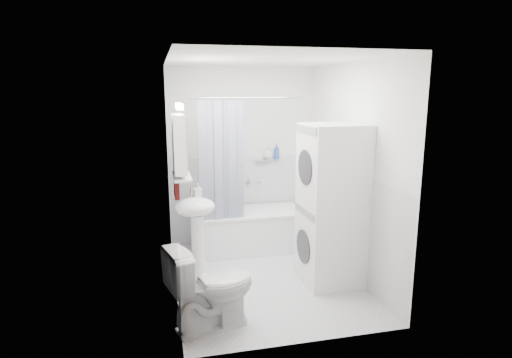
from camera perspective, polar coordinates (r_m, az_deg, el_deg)
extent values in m
plane|color=silver|center=(4.98, 1.27, -13.07)|extent=(2.60, 2.60, 0.00)
plane|color=white|center=(5.85, -1.85, 3.02)|extent=(2.00, 0.00, 2.00)
plane|color=white|center=(3.39, 6.86, -3.57)|extent=(2.00, 0.00, 2.00)
plane|color=white|center=(4.46, -11.19, 0.02)|extent=(0.00, 2.60, 2.60)
plane|color=white|center=(4.95, 12.63, 1.10)|extent=(0.00, 2.60, 2.60)
plane|color=white|center=(4.53, 1.42, 15.68)|extent=(2.60, 2.60, 0.00)
plane|color=white|center=(5.96, -1.79, -2.71)|extent=(1.98, 0.00, 1.98)
plane|color=white|center=(4.62, -10.74, -7.27)|extent=(0.00, 2.58, 2.58)
plane|color=white|center=(5.08, 12.20, -5.56)|extent=(0.00, 2.58, 2.58)
plane|color=brown|center=(3.66, -10.21, -5.78)|extent=(0.00, 2.00, 2.00)
cylinder|color=silver|center=(3.98, -10.04, -4.35)|extent=(0.04, 0.04, 0.04)
cube|color=white|center=(5.72, -0.78, -6.98)|extent=(1.37, 0.64, 0.50)
cube|color=white|center=(5.64, -0.79, -4.42)|extent=(1.39, 0.66, 0.03)
cube|color=silver|center=(5.67, -0.78, -5.54)|extent=(1.19, 0.46, 0.20)
cylinder|color=silver|center=(5.91, 0.41, -0.31)|extent=(0.04, 0.12, 0.04)
cylinder|color=silver|center=(5.15, -0.18, 10.77)|extent=(1.57, 0.02, 0.02)
cube|color=#131F45|center=(5.12, -7.11, 2.23)|extent=(0.10, 0.02, 1.45)
cube|color=#131F45|center=(5.13, -6.11, 2.27)|extent=(0.10, 0.02, 1.45)
cube|color=#131F45|center=(5.14, -5.12, 2.31)|extent=(0.10, 0.02, 1.45)
cube|color=#131F45|center=(5.15, -4.13, 2.35)|extent=(0.10, 0.02, 1.45)
cube|color=#131F45|center=(5.17, -3.14, 2.39)|extent=(0.10, 0.02, 1.45)
cube|color=#131F45|center=(5.18, -2.16, 2.43)|extent=(0.10, 0.02, 1.45)
ellipsoid|color=white|center=(4.69, -8.15, -3.70)|extent=(0.44, 0.37, 0.20)
cylinder|color=white|center=(4.84, -7.74, -9.12)|extent=(0.14, 0.14, 0.75)
cylinder|color=silver|center=(4.79, -8.58, -1.89)|extent=(0.03, 0.03, 0.14)
cylinder|color=silver|center=(4.74, -8.56, -1.30)|extent=(0.02, 0.10, 0.02)
cube|color=white|center=(4.51, -10.27, 4.69)|extent=(0.12, 0.50, 0.60)
cube|color=white|center=(4.51, -9.44, 4.72)|extent=(0.01, 0.47, 0.57)
cube|color=#FFEABF|center=(4.48, -10.19, 9.52)|extent=(0.06, 0.45, 0.06)
cube|color=silver|center=(4.57, -9.86, 0.34)|extent=(0.18, 0.54, 0.02)
cube|color=silver|center=(5.86, 0.91, 2.54)|extent=(0.22, 0.06, 0.02)
cube|color=#4C0E14|center=(4.79, -10.67, 1.87)|extent=(0.05, 0.31, 0.73)
cube|color=#4C0E14|center=(4.75, -10.47, 5.86)|extent=(0.03, 0.27, 0.08)
cylinder|color=silver|center=(4.74, -10.97, 6.32)|extent=(0.02, 0.04, 0.02)
cube|color=white|center=(4.83, 9.88, -8.46)|extent=(0.63, 0.63, 0.87)
cylinder|color=#2D2D33|center=(4.72, 6.33, -8.93)|extent=(0.03, 0.37, 0.37)
cube|color=gray|center=(4.60, 6.45, -4.35)|extent=(0.02, 0.56, 0.08)
cube|color=white|center=(4.60, 10.26, 1.81)|extent=(0.63, 0.63, 0.87)
cylinder|color=#2D2D33|center=(4.49, 6.58, 1.55)|extent=(0.03, 0.37, 0.37)
cube|color=gray|center=(4.43, 6.71, 6.56)|extent=(0.02, 0.56, 0.08)
imported|color=white|center=(3.92, -5.97, -14.14)|extent=(0.87, 0.63, 0.77)
imported|color=gray|center=(4.78, -7.71, -2.16)|extent=(0.08, 0.17, 0.08)
imported|color=gray|center=(4.41, -9.76, 0.57)|extent=(0.07, 0.18, 0.07)
imported|color=gray|center=(4.67, -9.98, 1.38)|extent=(0.10, 0.09, 0.10)
imported|color=gray|center=(5.87, 1.62, 3.30)|extent=(0.13, 0.17, 0.13)
imported|color=#2B52AC|center=(5.90, 2.74, 3.10)|extent=(0.08, 0.21, 0.08)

